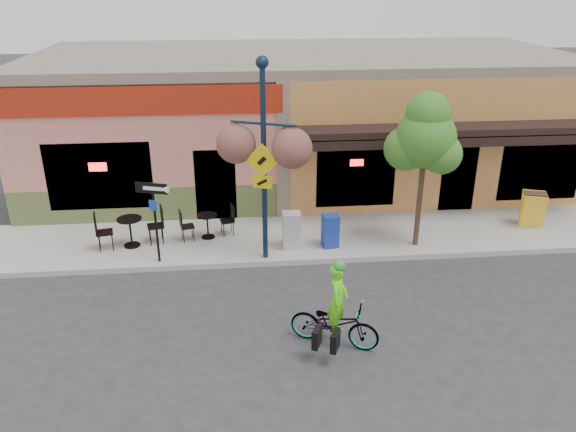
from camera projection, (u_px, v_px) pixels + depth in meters
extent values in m
plane|color=#2D2D30|center=(334.00, 273.00, 14.17)|extent=(90.00, 90.00, 0.00)
cube|color=#9E9B93|center=(322.00, 236.00, 15.97)|extent=(24.00, 3.00, 0.15)
cube|color=#A8A59E|center=(331.00, 260.00, 14.64)|extent=(24.00, 0.12, 0.15)
imported|color=maroon|center=(334.00, 324.00, 11.27)|extent=(1.93, 1.33, 0.96)
imported|color=#5BE718|center=(337.00, 311.00, 11.16)|extent=(0.57, 0.67, 1.56)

